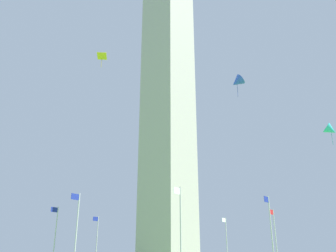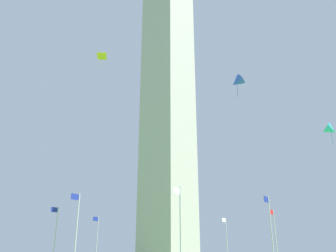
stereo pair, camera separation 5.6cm
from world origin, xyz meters
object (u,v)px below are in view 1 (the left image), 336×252
flagpole_nw (55,239)px  flagpole_sw (161,244)px  kite_yellow_diamond (102,56)px  kite_cyan_delta (331,130)px  flagpole_n (76,232)px  flagpole_ne (180,230)px  kite_blue_delta (237,82)px  flagpole_e (271,234)px  flagpole_se (276,240)px  flagpole_w (96,243)px  flagpole_s (227,243)px  obelisk_monument (168,86)px

flagpole_nw → flagpole_sw: bearing=180.0°
kite_yellow_diamond → kite_cyan_delta: size_ratio=0.57×
flagpole_nw → flagpole_n: bearing=67.5°
flagpole_ne → kite_blue_delta: (-10.91, 1.25, 19.60)m
flagpole_e → kite_cyan_delta: bearing=133.8°
flagpole_nw → kite_blue_delta: (-10.91, 22.05, 19.60)m
kite_blue_delta → flagpole_se: bearing=-172.8°
flagpole_n → flagpole_ne: 11.26m
flagpole_w → flagpole_sw: bearing=157.5°
flagpole_sw → flagpole_nw: (20.80, -0.00, 0.00)m
flagpole_s → flagpole_ne: bearing=22.5°
flagpole_w → kite_yellow_diamond: (16.57, 19.24, 18.35)m
flagpole_n → flagpole_w: bearing=-135.0°
flagpole_e → kite_yellow_diamond: 26.73m
obelisk_monument → flagpole_nw: (10.45, -10.40, -22.64)m
flagpole_e → flagpole_n: bearing=-45.0°
flagpole_sw → kite_yellow_diamond: (26.97, 14.94, 18.35)m
flagpole_sw → kite_yellow_diamond: 35.88m
flagpole_se → flagpole_nw: 29.41m
obelisk_monument → flagpole_ne: bearing=44.9°
obelisk_monument → kite_cyan_delta: size_ratio=19.49×
obelisk_monument → kite_yellow_diamond: bearing=15.3°
flagpole_e → kite_yellow_diamond: kite_yellow_diamond is taller
obelisk_monument → flagpole_sw: size_ratio=6.15×
flagpole_e → flagpole_w: bearing=-90.0°
flagpole_ne → flagpole_n: bearing=-67.5°
flagpole_ne → kite_cyan_delta: 22.88m
flagpole_ne → kite_cyan_delta: (-16.33, 10.48, 12.12)m
flagpole_n → kite_yellow_diamond: bearing=67.7°
kite_cyan_delta → flagpole_e: bearing=-46.2°
flagpole_e → kite_blue_delta: (-0.52, -3.05, 19.60)m
flagpole_e → kite_yellow_diamond: (16.57, -10.17, 18.35)m
flagpole_n → flagpole_e: 20.80m
obelisk_monument → flagpole_e: obelisk_monument is taller
flagpole_ne → flagpole_se: same height
kite_yellow_diamond → flagpole_w: bearing=-130.7°
flagpole_sw → flagpole_w: (10.40, -4.31, 0.00)m
flagpole_w → kite_blue_delta: (-0.52, 26.36, 19.60)m
kite_cyan_delta → kite_yellow_diamond: bearing=-36.0°
flagpole_se → flagpole_sw: same height
flagpole_e → flagpole_sw: size_ratio=1.00×
flagpole_sw → flagpole_ne: bearing=45.0°
flagpole_ne → flagpole_w: (-10.40, -25.10, 0.00)m
kite_blue_delta → flagpole_nw: bearing=-63.7°
flagpole_ne → flagpole_nw: bearing=-90.0°
flagpole_n → kite_yellow_diamond: 18.99m
kite_cyan_delta → kite_blue_delta: bearing=-59.6°
kite_yellow_diamond → flagpole_sw: bearing=-151.0°
kite_cyan_delta → flagpole_ne: bearing=-32.7°
kite_cyan_delta → flagpole_sw: bearing=-98.1°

